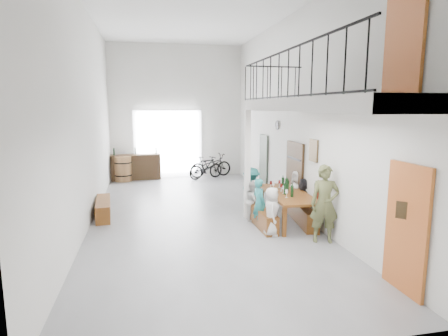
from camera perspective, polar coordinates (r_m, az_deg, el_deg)
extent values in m
plane|color=slate|center=(10.40, -4.17, -7.24)|extent=(12.00, 12.00, 0.00)
plane|color=silver|center=(15.94, -7.19, 8.51)|extent=(5.50, 0.00, 5.50)
plane|color=silver|center=(4.10, 6.66, 6.27)|extent=(5.50, 0.00, 5.50)
plane|color=silver|center=(9.99, -20.33, 7.54)|extent=(0.00, 12.00, 12.00)
plane|color=silver|center=(10.68, 10.59, 8.04)|extent=(0.00, 12.00, 12.00)
plane|color=white|center=(10.28, -4.56, 23.60)|extent=(12.00, 12.00, 0.00)
cube|color=white|center=(15.92, -8.51, 3.61)|extent=(2.80, 0.08, 2.80)
cube|color=#AA501F|center=(6.66, 26.01, -8.33)|extent=(0.06, 0.95, 2.10)
cube|color=#332010|center=(10.56, 10.67, -1.53)|extent=(0.06, 1.10, 2.00)
cube|color=#2E362C|center=(13.16, 6.04, 0.71)|extent=(0.06, 0.80, 2.00)
cube|color=#AA501F|center=(6.80, 25.79, 18.07)|extent=(0.06, 0.90, 1.95)
cube|color=#3A2B17|center=(9.44, 13.48, 2.62)|extent=(0.04, 0.45, 0.55)
cylinder|color=white|center=(11.80, 8.14, 6.51)|extent=(0.04, 0.28, 0.28)
cube|color=white|center=(7.45, 14.66, 9.32)|extent=(1.50, 5.60, 0.25)
cube|color=black|center=(7.23, 9.56, 17.30)|extent=(0.03, 5.60, 0.03)
cube|color=black|center=(7.16, 9.37, 10.71)|extent=(0.03, 5.60, 0.03)
cube|color=black|center=(10.07, 7.65, 15.06)|extent=(1.50, 0.03, 0.03)
cube|color=white|center=(9.90, 3.56, 0.46)|extent=(0.14, 0.14, 2.88)
cube|color=brown|center=(9.71, 9.66, -3.91)|extent=(1.08, 2.41, 0.06)
cube|color=brown|center=(8.76, 9.18, -8.04)|extent=(0.09, 0.09, 0.73)
cube|color=brown|center=(9.04, 14.13, -7.66)|extent=(0.09, 0.09, 0.73)
cube|color=brown|center=(10.64, 5.77, -4.85)|extent=(0.09, 0.09, 0.73)
cube|color=brown|center=(10.87, 9.94, -4.63)|extent=(0.09, 0.09, 0.73)
cube|color=brown|center=(9.62, 5.50, -7.24)|extent=(0.34, 1.97, 0.45)
cube|color=brown|center=(10.01, 11.50, -6.64)|extent=(0.53, 2.11, 0.48)
cylinder|color=black|center=(9.86, 9.66, -2.48)|extent=(0.07, 0.07, 0.35)
cylinder|color=black|center=(10.24, 8.96, -2.03)|extent=(0.07, 0.07, 0.35)
cylinder|color=black|center=(10.11, 9.49, -2.18)|extent=(0.07, 0.07, 0.35)
cylinder|color=black|center=(9.25, 10.34, -3.29)|extent=(0.07, 0.07, 0.35)
cylinder|color=black|center=(9.47, 9.31, -2.96)|extent=(0.07, 0.07, 0.35)
cube|color=brown|center=(10.73, -17.91, -5.87)|extent=(0.50, 1.67, 0.46)
cylinder|color=brown|center=(15.51, -15.12, -0.10)|extent=(0.67, 0.67, 1.01)
cylinder|color=black|center=(15.55, -15.08, -1.02)|extent=(0.69, 0.69, 0.05)
cylinder|color=black|center=(15.47, -15.16, 0.82)|extent=(0.69, 0.69, 0.05)
cube|color=#332010|center=(15.73, -13.28, 0.16)|extent=(1.99, 0.66, 1.04)
cylinder|color=black|center=(15.66, -16.42, 2.42)|extent=(0.06, 0.06, 0.28)
cylinder|color=black|center=(15.68, -13.38, 2.55)|extent=(0.06, 0.06, 0.28)
cylinder|color=black|center=(15.64, -10.31, 2.64)|extent=(0.06, 0.06, 0.28)
imported|color=silver|center=(8.76, 7.29, -6.59)|extent=(0.51, 0.64, 1.14)
imported|color=#237576|center=(9.31, 5.38, -5.32)|extent=(0.40, 0.51, 1.23)
imported|color=silver|center=(9.89, 4.50, -4.99)|extent=(0.56, 0.62, 1.04)
imported|color=#237576|center=(10.37, 4.21, -3.53)|extent=(0.68, 0.94, 1.32)
imported|color=#A72D1C|center=(9.46, 14.52, -5.26)|extent=(0.38, 0.76, 1.25)
imported|color=black|center=(10.13, 12.11, -4.61)|extent=(0.69, 1.08, 1.12)
imported|color=silver|center=(10.48, 11.12, -3.74)|extent=(0.54, 0.69, 1.25)
imported|color=#4F532E|center=(8.50, 15.10, -5.31)|extent=(0.72, 0.58, 1.72)
imported|color=#1B4D16|center=(11.39, 7.81, -4.58)|extent=(0.44, 0.38, 0.48)
imported|color=black|center=(15.90, -2.05, 0.40)|extent=(1.98, 1.12, 0.99)
imported|color=black|center=(15.46, -2.77, 0.06)|extent=(1.62, 1.02, 0.95)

